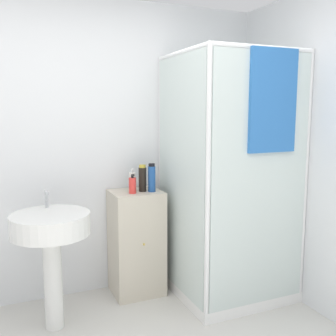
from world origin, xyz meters
TOP-DOWN VIEW (x-y plane):
  - wall_back at (0.00, 1.70)m, footprint 6.40×0.06m
  - shower_enclosure at (1.15, 1.12)m, footprint 0.92×0.95m
  - vanity_cabinet at (0.47, 1.48)m, footprint 0.42×0.39m
  - sink at (-0.27, 1.18)m, footprint 0.56×0.56m
  - soap_dispenser at (0.42, 1.41)m, footprint 0.06×0.06m
  - shampoo_bottle_tall_black at (0.52, 1.46)m, footprint 0.07×0.07m
  - shampoo_bottle_blue at (0.59, 1.41)m, footprint 0.06×0.06m
  - lotion_bottle_white at (0.45, 1.52)m, footprint 0.06×0.06m

SIDE VIEW (x-z plane):
  - vanity_cabinet at x=0.47m, z-range 0.00..0.90m
  - shower_enclosure at x=1.15m, z-range -0.45..1.60m
  - sink at x=-0.27m, z-range 0.20..1.19m
  - soap_dispenser at x=0.42m, z-range 0.89..1.05m
  - lotion_bottle_white at x=0.45m, z-range 0.89..1.08m
  - shampoo_bottle_tall_black at x=0.52m, z-range 0.90..1.13m
  - shampoo_bottle_blue at x=0.59m, z-range 0.90..1.14m
  - wall_back at x=0.00m, z-range 0.00..2.50m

